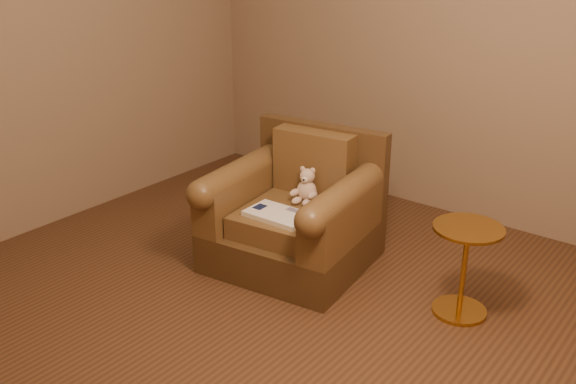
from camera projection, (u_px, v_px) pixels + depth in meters
The scene contains 5 objects.
floor at pixel (260, 329), 3.31m from camera, with size 4.00×4.00×0.00m, color #4E301B.
armchair at pixel (296, 215), 3.90m from camera, with size 0.98×0.94×0.79m.
teddy_bear at pixel (306, 188), 3.88m from camera, with size 0.16×0.18×0.22m.
guidebook at pixel (278, 215), 3.69m from camera, with size 0.38×0.23×0.03m.
side_table at pixel (464, 267), 3.36m from camera, with size 0.36×0.36×0.51m.
Camera 1 is at (1.84, -2.11, 1.92)m, focal length 40.00 mm.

